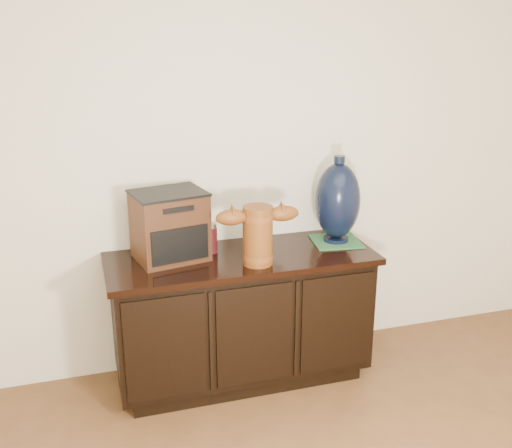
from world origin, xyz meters
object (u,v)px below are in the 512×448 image
object	(u,v)px
terracotta_vessel	(258,232)
spray_can	(212,238)
tv_radio	(170,226)
sideboard	(242,316)
lamp_base	(338,201)

from	to	relation	value
terracotta_vessel	spray_can	distance (m)	0.31
tv_radio	spray_can	xyz separation A→B (m)	(0.23, 0.02, -0.10)
terracotta_vessel	tv_radio	xyz separation A→B (m)	(-0.42, 0.21, 0.01)
sideboard	terracotta_vessel	bearing A→B (deg)	-69.13
terracotta_vessel	spray_can	bearing A→B (deg)	133.01
terracotta_vessel	lamp_base	world-z (taller)	lamp_base
sideboard	terracotta_vessel	size ratio (longest dim) A/B	3.32
spray_can	sideboard	bearing A→B (deg)	-32.65
terracotta_vessel	spray_can	size ratio (longest dim) A/B	2.58
sideboard	lamp_base	bearing A→B (deg)	4.93
terracotta_vessel	lamp_base	xyz separation A→B (m)	(0.53, 0.19, 0.07)
sideboard	terracotta_vessel	xyz separation A→B (m)	(0.05, -0.14, 0.54)
sideboard	spray_can	bearing A→B (deg)	147.35
terracotta_vessel	sideboard	bearing A→B (deg)	113.45
lamp_base	spray_can	xyz separation A→B (m)	(-0.72, 0.04, -0.16)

